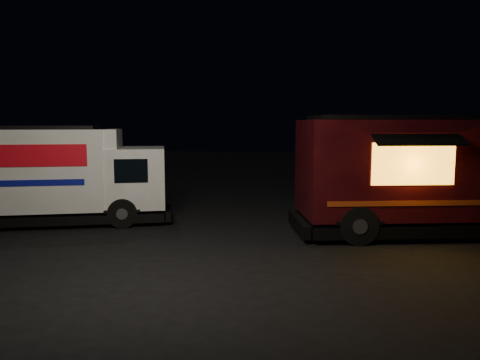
% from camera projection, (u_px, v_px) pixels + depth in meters
% --- Properties ---
extents(ground, '(80.00, 80.00, 0.00)m').
position_uv_depth(ground, '(225.00, 243.00, 12.29)').
color(ground, black).
rests_on(ground, ground).
extents(white_truck, '(7.09, 4.05, 3.04)m').
position_uv_depth(white_truck, '(61.00, 175.00, 14.59)').
color(white_truck, white).
rests_on(white_truck, ground).
extents(red_truck, '(7.52, 3.86, 3.33)m').
position_uv_depth(red_truck, '(422.00, 175.00, 13.17)').
color(red_truck, '#3D0B0D').
rests_on(red_truck, ground).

